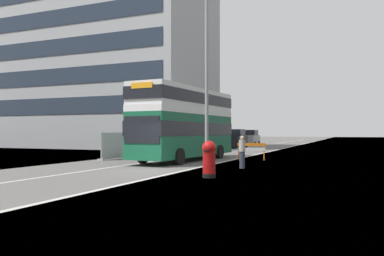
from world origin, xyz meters
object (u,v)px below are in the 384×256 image
(double_decker_bus, at_px, (186,123))
(lamppost_foreground, at_px, (207,82))
(pedestrian_at_kerb, at_px, (242,152))
(car_receding_far, at_px, (251,138))
(car_oncoming_near, at_px, (215,141))
(roadworks_barrier, at_px, (251,149))
(car_receding_mid, at_px, (237,139))
(red_pillar_postbox, at_px, (209,157))

(double_decker_bus, xyz_separation_m, lamppost_foreground, (3.79, -5.93, 1.88))
(pedestrian_at_kerb, bearing_deg, car_receding_far, 103.74)
(car_oncoming_near, bearing_deg, roadworks_barrier, -60.50)
(roadworks_barrier, height_order, pedestrian_at_kerb, pedestrian_at_kerb)
(pedestrian_at_kerb, bearing_deg, lamppost_foreground, -124.69)
(lamppost_foreground, xyz_separation_m, car_receding_mid, (-6.67, 27.80, -3.42))
(roadworks_barrier, xyz_separation_m, pedestrian_at_kerb, (1.05, -6.04, 0.11))
(car_receding_far, bearing_deg, car_receding_mid, -86.31)
(car_receding_mid, bearing_deg, roadworks_barrier, -70.76)
(lamppost_foreground, bearing_deg, pedestrian_at_kerb, 55.31)
(car_oncoming_near, bearing_deg, car_receding_mid, 88.27)
(lamppost_foreground, height_order, car_receding_mid, lamppost_foreground)
(red_pillar_postbox, bearing_deg, car_receding_mid, 104.36)
(roadworks_barrier, bearing_deg, double_decker_bus, -153.63)
(roadworks_barrier, bearing_deg, car_receding_far, 104.52)
(double_decker_bus, bearing_deg, pedestrian_at_kerb, -38.30)
(car_oncoming_near, xyz_separation_m, car_receding_mid, (0.22, 7.23, 0.11))
(red_pillar_postbox, bearing_deg, car_receding_far, 101.96)
(car_oncoming_near, relative_size, car_receding_mid, 0.91)
(car_receding_far, bearing_deg, car_oncoming_near, -88.70)
(lamppost_foreground, relative_size, pedestrian_at_kerb, 5.40)
(lamppost_foreground, height_order, roadworks_barrier, lamppost_foreground)
(car_receding_far, height_order, pedestrian_at_kerb, car_receding_far)
(double_decker_bus, height_order, red_pillar_postbox, double_decker_bus)
(lamppost_foreground, relative_size, red_pillar_postbox, 5.96)
(car_receding_far, relative_size, pedestrian_at_kerb, 2.34)
(lamppost_foreground, bearing_deg, car_receding_far, 101.11)
(roadworks_barrier, xyz_separation_m, car_oncoming_near, (-7.15, 12.64, 0.17))
(double_decker_bus, distance_m, red_pillar_postbox, 10.09)
(red_pillar_postbox, xyz_separation_m, pedestrian_at_kerb, (0.17, 4.60, 0.01))
(double_decker_bus, relative_size, red_pillar_postbox, 6.93)
(double_decker_bus, xyz_separation_m, pedestrian_at_kerb, (5.11, -4.03, -1.71))
(double_decker_bus, distance_m, lamppost_foreground, 7.28)
(pedestrian_at_kerb, bearing_deg, car_receding_mid, 107.13)
(red_pillar_postbox, relative_size, car_receding_far, 0.39)
(lamppost_foreground, distance_m, car_receding_mid, 28.79)
(car_receding_far, bearing_deg, red_pillar_postbox, -78.04)
(car_receding_mid, height_order, car_receding_far, car_receding_mid)
(double_decker_bus, relative_size, pedestrian_at_kerb, 6.28)
(double_decker_bus, relative_size, roadworks_barrier, 5.75)
(lamppost_foreground, relative_size, roadworks_barrier, 4.94)
(pedestrian_at_kerb, bearing_deg, roadworks_barrier, 99.87)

